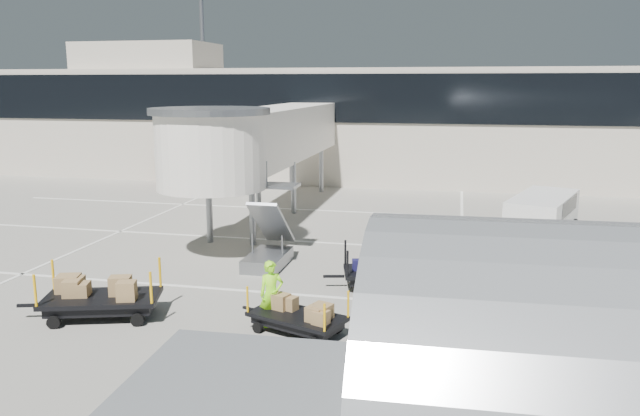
# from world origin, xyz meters

# --- Properties ---
(ground) EXTENTS (140.00, 140.00, 0.00)m
(ground) POSITION_xyz_m (0.00, 0.00, 0.00)
(ground) COLOR gray
(ground) RESTS_ON ground
(lane_markings) EXTENTS (40.00, 30.00, 0.02)m
(lane_markings) POSITION_xyz_m (-0.67, 9.33, 0.01)
(lane_markings) COLOR white
(lane_markings) RESTS_ON ground
(terminal) EXTENTS (64.00, 12.11, 15.20)m
(terminal) POSITION_xyz_m (-0.35, 29.94, 4.11)
(terminal) COLOR beige
(terminal) RESTS_ON ground
(jet_bridge) EXTENTS (5.70, 20.40, 6.03)m
(jet_bridge) POSITION_xyz_m (-3.97, 12.26, 4.28)
(jet_bridge) COLOR white
(jet_bridge) RESTS_ON ground
(baggage_tug) EXTENTS (2.44, 1.99, 1.46)m
(baggage_tug) POSITION_xyz_m (3.35, 7.05, 0.53)
(baggage_tug) COLOR maroon
(baggage_tug) RESTS_ON ground
(suitcase_cart) EXTENTS (3.99, 2.26, 1.53)m
(suitcase_cart) POSITION_xyz_m (3.52, 3.42, 0.54)
(suitcase_cart) COLOR black
(suitcase_cart) RESTS_ON ground
(box_cart_near) EXTENTS (3.39, 2.23, 1.32)m
(box_cart_near) POSITION_xyz_m (1.31, -1.13, 0.50)
(box_cart_near) COLOR black
(box_cart_near) RESTS_ON ground
(box_cart_far) EXTENTS (4.26, 2.61, 1.64)m
(box_cart_far) POSITION_xyz_m (-4.69, -1.26, 0.61)
(box_cart_far) COLOR black
(box_cart_far) RESTS_ON ground
(ground_worker) EXTENTS (0.85, 0.77, 1.97)m
(ground_worker) POSITION_xyz_m (0.53, -0.80, 0.98)
(ground_worker) COLOR #93FD1A
(ground_worker) RESTS_ON ground
(minivan) EXTENTS (3.81, 5.79, 2.04)m
(minivan) POSITION_xyz_m (9.54, 11.87, 1.22)
(minivan) COLOR white
(minivan) RESTS_ON ground
(belt_loader) EXTENTS (4.20, 2.37, 1.91)m
(belt_loader) POSITION_xyz_m (-13.26, 23.33, 0.73)
(belt_loader) COLOR maroon
(belt_loader) RESTS_ON ground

